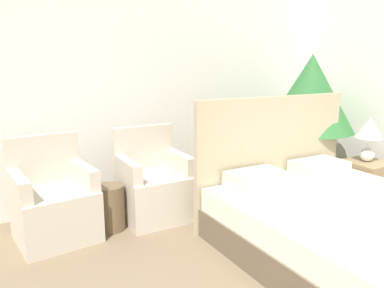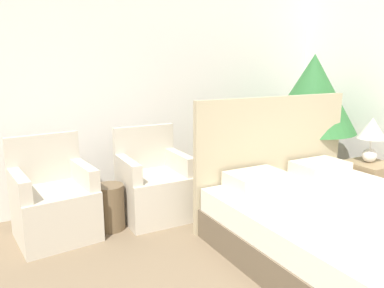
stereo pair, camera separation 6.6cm
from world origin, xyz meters
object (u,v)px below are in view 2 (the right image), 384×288
Objects in this scene: bed at (344,225)px; armchair_near_window_right at (154,189)px; side_table at (110,207)px; armchair_near_window_left at (55,206)px; potted_palm at (312,100)px; table_lamp at (372,132)px; nightstand at (368,184)px.

bed is 2.17× the size of armchair_near_window_right.
bed is at bearing -42.32° from side_table.
armchair_near_window_left is 0.55× the size of potted_palm.
potted_palm is at bearing -2.57° from side_table.
table_lamp is (2.24, -0.85, 0.55)m from armchair_near_window_right.
nightstand is at bearing -20.67° from armchair_near_window_right.
bed is at bearing -53.88° from armchair_near_window_right.
nightstand is (1.16, 0.64, -0.02)m from bed.
potted_palm is at bearing -9.93° from armchair_near_window_left.
potted_palm is at bearing 109.76° from table_lamp.
nightstand is at bearing 28.85° from bed.
side_table is (-2.74, 0.80, -0.03)m from nightstand.
bed is 1.45m from table_lamp.
nightstand is at bearing -21.46° from armchair_near_window_left.
armchair_near_window_left reaches higher than side_table.
armchair_near_window_right is 2.40m from nightstand.
armchair_near_window_right is at bearing -6.52° from armchair_near_window_left.
armchair_near_window_left is at bearing 165.36° from table_lamp.
armchair_near_window_right is 1.83× the size of nightstand.
armchair_near_window_left is 3.39m from table_lamp.
table_lamp is 2.91m from side_table.
potted_palm is at bearing 55.25° from bed.
side_table is at bearing 163.77° from nightstand.
armchair_near_window_left is 0.99m from armchair_near_window_right.
nightstand is (0.24, -0.69, -0.90)m from potted_palm.
table_lamp is 1.12× the size of side_table.
table_lamp is (-0.00, 0.02, 0.60)m from nightstand.
armchair_near_window_left is 3.35m from nightstand.
nightstand is 1.02× the size of table_lamp.
side_table is (0.50, -0.07, -0.08)m from armchair_near_window_left.
armchair_near_window_right is 0.51m from side_table.
bed is 2.56m from armchair_near_window_left.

